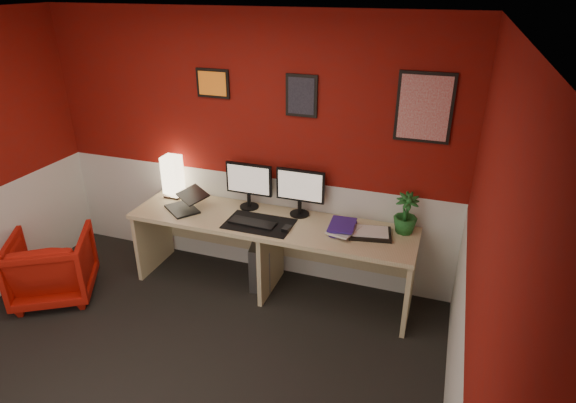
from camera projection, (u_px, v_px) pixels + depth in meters
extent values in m
cube|color=black|center=(157.00, 385.00, 3.51)|extent=(4.00, 3.50, 0.01)
cube|color=white|center=(100.00, 23.00, 2.45)|extent=(4.00, 3.50, 0.01)
cube|color=maroon|center=(247.00, 150.00, 4.48)|extent=(4.00, 0.01, 2.50)
cube|color=maroon|center=(473.00, 301.00, 2.38)|extent=(0.01, 3.50, 2.50)
cube|color=silver|center=(249.00, 221.00, 4.79)|extent=(4.00, 0.01, 1.00)
cube|color=tan|center=(271.00, 256.00, 4.45)|extent=(2.60, 0.65, 0.73)
cube|color=#FFE5B2|center=(173.00, 177.00, 4.70)|extent=(0.16, 0.16, 0.40)
cube|color=black|center=(181.00, 199.00, 4.45)|extent=(0.40, 0.38, 0.22)
cube|color=black|center=(248.00, 179.00, 4.43)|extent=(0.45, 0.06, 0.58)
cube|color=black|center=(300.00, 186.00, 4.29)|extent=(0.45, 0.06, 0.58)
cube|color=black|center=(259.00, 224.00, 4.24)|extent=(0.60, 0.38, 0.01)
cube|color=black|center=(253.00, 223.00, 4.23)|extent=(0.43, 0.16, 0.02)
cube|color=black|center=(287.00, 229.00, 4.12)|extent=(0.07, 0.10, 0.03)
imported|color=#351D88|center=(330.00, 228.00, 4.15)|extent=(0.26, 0.33, 0.03)
imported|color=silver|center=(333.00, 227.00, 4.12)|extent=(0.27, 0.33, 0.02)
imported|color=#351D88|center=(330.00, 224.00, 4.11)|extent=(0.23, 0.30, 0.03)
cube|color=black|center=(370.00, 233.00, 4.06)|extent=(0.39, 0.31, 0.03)
imported|color=#19591E|center=(406.00, 214.00, 4.03)|extent=(0.23, 0.23, 0.35)
cube|color=#99999E|center=(263.00, 261.00, 4.63)|extent=(0.29, 0.48, 0.45)
imported|color=#A71308|center=(52.00, 266.00, 4.39)|extent=(0.92, 0.93, 0.62)
cube|color=orange|center=(213.00, 83.00, 4.30)|extent=(0.32, 0.02, 0.26)
cube|color=black|center=(302.00, 96.00, 4.07)|extent=(0.28, 0.02, 0.36)
cube|color=red|center=(424.00, 108.00, 3.77)|extent=(0.44, 0.02, 0.56)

